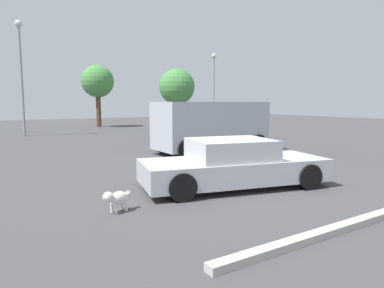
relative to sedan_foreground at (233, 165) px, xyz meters
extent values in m
plane|color=#424244|center=(0.22, 0.09, -0.57)|extent=(80.00, 80.00, 0.00)
cube|color=#B7BABF|center=(0.02, -0.01, -0.13)|extent=(4.97, 2.83, 0.56)
cube|color=#B7BABF|center=(-0.07, 0.02, 0.41)|extent=(2.30, 2.05, 0.51)
cube|color=slate|center=(0.84, -0.20, 0.41)|extent=(0.41, 1.48, 0.43)
cube|color=slate|center=(-0.98, 0.24, 0.41)|extent=(0.41, 1.48, 0.43)
cylinder|color=black|center=(1.82, 0.42, -0.25)|extent=(0.67, 0.36, 0.64)
cylinder|color=black|center=(1.42, -1.21, -0.25)|extent=(0.67, 0.36, 0.64)
cylinder|color=black|center=(-1.38, 1.19, -0.25)|extent=(0.67, 0.36, 0.64)
cylinder|color=black|center=(-1.77, -0.43, -0.25)|extent=(0.67, 0.36, 0.64)
ellipsoid|color=white|center=(-3.18, -0.35, -0.29)|extent=(0.44, 0.35, 0.25)
sphere|color=white|center=(-3.42, -0.42, -0.22)|extent=(0.20, 0.20, 0.20)
sphere|color=white|center=(-3.49, -0.44, -0.23)|extent=(0.09, 0.09, 0.09)
cylinder|color=white|center=(-3.28, -0.45, -0.48)|extent=(0.06, 0.06, 0.17)
cylinder|color=white|center=(-3.32, -0.32, -0.48)|extent=(0.06, 0.06, 0.17)
cylinder|color=white|center=(-3.04, -0.38, -0.48)|extent=(0.06, 0.06, 0.17)
cylinder|color=white|center=(-3.08, -0.25, -0.48)|extent=(0.06, 0.06, 0.17)
sphere|color=white|center=(-2.96, -0.28, -0.25)|extent=(0.11, 0.11, 0.11)
cube|color=#B2B7C1|center=(3.09, 5.27, 0.62)|extent=(4.89, 2.05, 1.95)
cube|color=slate|center=(5.48, 5.24, 1.05)|extent=(0.07, 1.69, 0.78)
cylinder|color=black|center=(4.93, 6.19, -0.19)|extent=(0.76, 0.26, 0.76)
cylinder|color=black|center=(4.91, 4.30, -0.19)|extent=(0.76, 0.26, 0.76)
cylinder|color=black|center=(1.27, 6.24, -0.19)|extent=(0.76, 0.26, 0.76)
cylinder|color=black|center=(1.24, 4.35, -0.19)|extent=(0.76, 0.26, 0.76)
cube|color=#B7B2A8|center=(0.22, -3.35, -0.51)|extent=(6.71, 0.20, 0.12)
cylinder|color=gray|center=(-2.80, 17.48, 2.85)|extent=(0.14, 0.14, 6.84)
sphere|color=silver|center=(-2.80, 17.48, 6.40)|extent=(0.44, 0.44, 0.44)
cylinder|color=gray|center=(13.26, 19.09, 2.54)|extent=(0.14, 0.14, 6.21)
sphere|color=silver|center=(13.26, 19.09, 5.77)|extent=(0.44, 0.44, 0.44)
cylinder|color=brown|center=(3.78, 23.17, 0.89)|extent=(0.42, 0.42, 2.93)
sphere|color=#478C42|center=(3.78, 23.17, 3.40)|extent=(2.79, 2.79, 2.79)
cylinder|color=brown|center=(8.18, 17.03, 0.59)|extent=(0.43, 0.43, 2.33)
sphere|color=#478C42|center=(8.18, 17.03, 2.81)|extent=(2.81, 2.81, 2.81)
camera|label=1|loc=(-5.49, -6.68, 1.58)|focal=32.10mm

